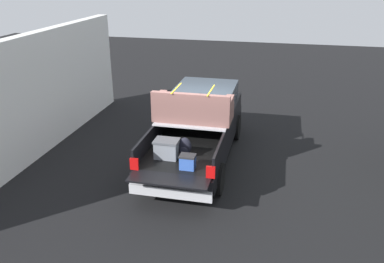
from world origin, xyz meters
The scene contains 3 objects.
ground_plane centered at (0.00, 0.00, 0.00)m, with size 40.00×40.00×0.00m, color black.
pickup_truck centered at (0.35, 0.00, 0.96)m, with size 6.05×2.06×2.23m.
building_facade centered at (-0.49, 4.67, 1.74)m, with size 9.95×0.36×3.48m, color white.
Camera 1 is at (-10.27, -2.22, 5.18)m, focal length 37.66 mm.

